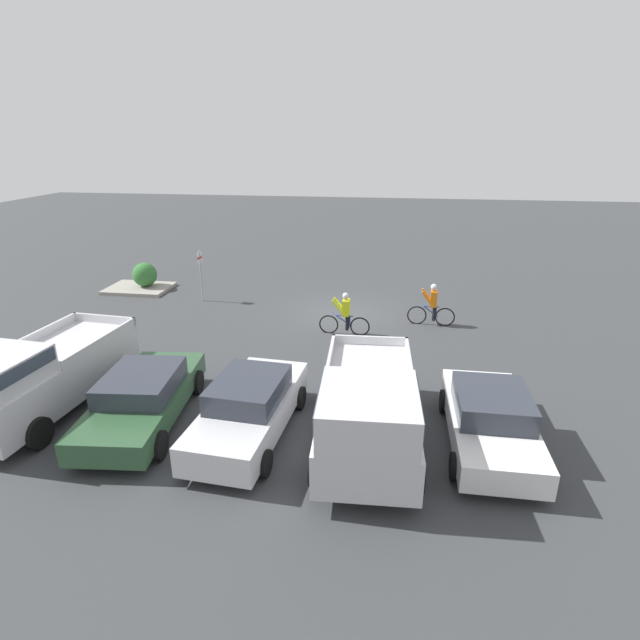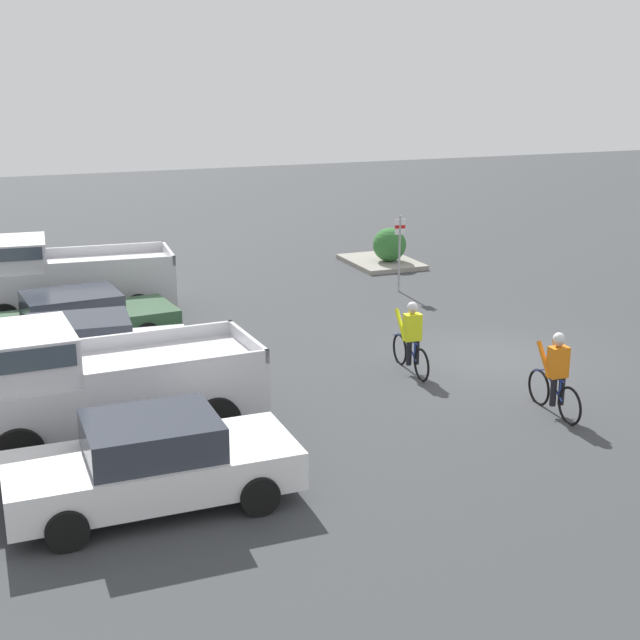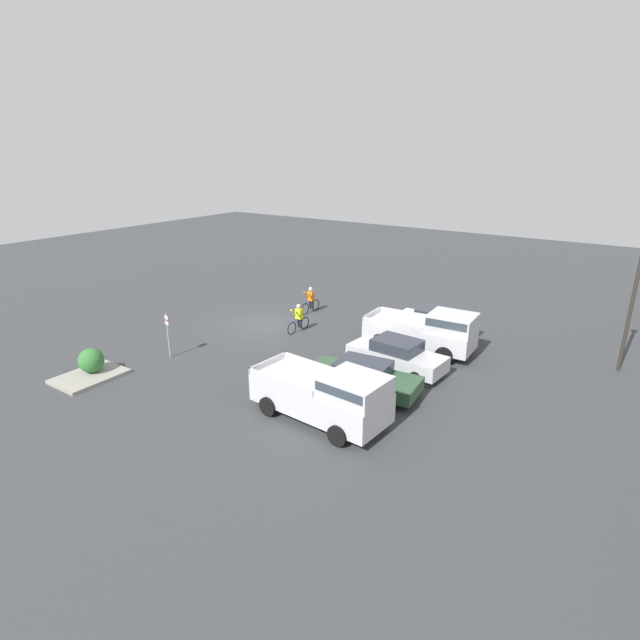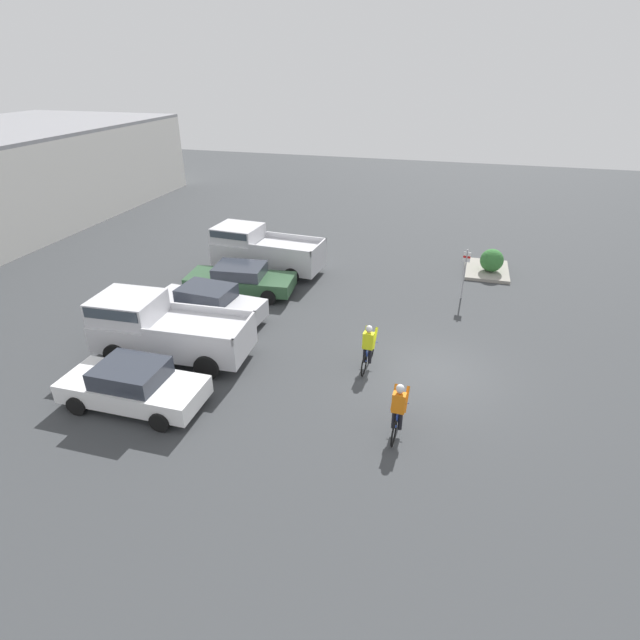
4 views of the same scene
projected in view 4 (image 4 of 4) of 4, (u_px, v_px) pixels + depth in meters
The scene contains 11 objects.
ground_plane at pixel (434, 372), 16.80m from camera, with size 80.00×80.00×0.00m, color #383A3D.
sedan_0 at pixel (133, 385), 14.93m from camera, with size 1.98×4.32×1.39m.
pickup_truck_0 at pixel (161, 327), 17.26m from camera, with size 2.48×5.44×2.17m.
sedan_1 at pixel (208, 304), 19.77m from camera, with size 2.16×4.63×1.48m.
sedan_2 at pixel (240, 279), 22.14m from camera, with size 2.36×4.87×1.34m.
pickup_truck_1 at pixel (261, 249), 24.38m from camera, with size 2.62×5.44×2.16m.
cyclist_0 at pixel (368, 346), 16.78m from camera, with size 1.86×0.47×1.60m.
cyclist_1 at pixel (398, 409), 13.73m from camera, with size 1.79×0.47×1.64m.
fire_lane_sign at pixel (465, 269), 21.37m from camera, with size 0.08×0.30×2.25m.
curb_island at pixel (486, 270), 24.74m from camera, with size 2.84×2.10×0.15m, color gray.
shrub at pixel (492, 260), 24.17m from camera, with size 1.11×1.11×1.11m.
Camera 4 is at (-14.58, -0.04, 9.35)m, focal length 28.00 mm.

